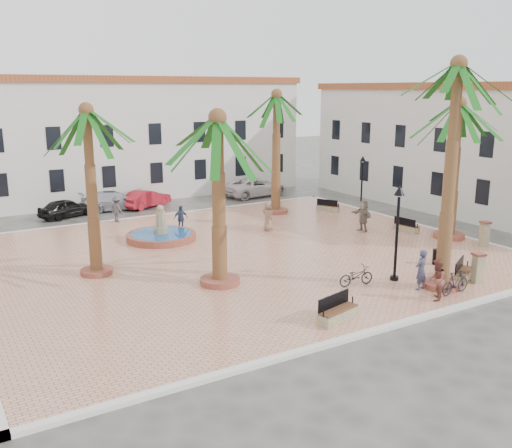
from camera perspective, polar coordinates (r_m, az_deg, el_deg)
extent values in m
plane|color=#56544F|center=(30.11, -1.64, -3.19)|extent=(120.00, 120.00, 0.00)
cube|color=tan|center=(30.08, -1.64, -3.05)|extent=(26.00, 22.00, 0.15)
cube|color=silver|center=(39.75, -9.43, 0.86)|extent=(26.30, 0.30, 0.16)
cube|color=silver|center=(21.73, 12.95, -10.05)|extent=(26.30, 0.30, 0.16)
cube|color=silver|center=(37.95, 15.74, -0.07)|extent=(0.30, 22.30, 0.16)
cube|color=silver|center=(47.50, -13.70, 8.10)|extent=(30.00, 7.00, 9.00)
cube|color=#9C4B28|center=(47.32, -14.02, 13.83)|extent=(30.40, 7.40, 0.50)
cube|color=black|center=(42.45, -24.23, 3.57)|extent=(1.00, 0.12, 1.60)
cube|color=black|center=(43.03, -19.28, 4.12)|extent=(1.00, 0.12, 1.60)
cube|color=black|center=(43.92, -14.49, 4.62)|extent=(1.00, 0.12, 1.60)
cube|color=black|center=(45.10, -9.92, 5.07)|extent=(1.00, 0.12, 1.60)
cube|color=black|center=(46.56, -5.60, 5.46)|extent=(1.00, 0.12, 1.60)
cube|color=black|center=(48.27, -1.56, 5.80)|extent=(1.00, 0.12, 1.60)
cube|color=black|center=(50.20, 2.20, 6.09)|extent=(1.00, 0.12, 1.60)
cube|color=black|center=(42.68, -19.60, 8.09)|extent=(1.00, 0.12, 1.60)
cube|color=black|center=(43.58, -14.73, 8.52)|extent=(1.00, 0.12, 1.60)
cube|color=black|center=(44.77, -10.07, 8.87)|extent=(1.00, 0.12, 1.60)
cube|color=black|center=(46.24, -5.68, 9.15)|extent=(1.00, 0.12, 1.60)
cube|color=black|center=(47.96, -1.58, 9.36)|extent=(1.00, 0.12, 1.60)
cube|color=black|center=(49.90, 2.23, 9.51)|extent=(1.00, 0.12, 1.60)
cube|color=silver|center=(43.81, 20.56, 6.88)|extent=(7.00, 26.00, 8.50)
cube|color=#9C4B28|center=(43.59, 21.05, 12.76)|extent=(7.40, 26.40, 0.50)
cube|color=black|center=(38.90, 21.74, 2.99)|extent=(0.12, 1.00, 1.60)
cube|color=black|center=(41.21, 17.67, 3.86)|extent=(0.12, 1.00, 1.60)
cube|color=black|center=(43.72, 14.04, 4.61)|extent=(0.12, 1.00, 1.60)
cube|color=black|center=(46.39, 10.81, 5.26)|extent=(0.12, 1.00, 1.60)
cube|color=black|center=(49.20, 7.93, 5.83)|extent=(0.12, 1.00, 1.60)
cube|color=black|center=(38.51, 22.13, 7.38)|extent=(0.12, 1.00, 1.60)
cube|color=black|center=(40.85, 17.97, 8.00)|extent=(0.12, 1.00, 1.60)
cube|color=black|center=(43.38, 14.26, 8.52)|extent=(0.12, 1.00, 1.60)
cube|color=black|center=(46.07, 10.97, 8.95)|extent=(0.12, 1.00, 1.60)
cube|color=black|center=(48.90, 8.05, 9.31)|extent=(0.12, 1.00, 1.60)
cylinder|color=#A2503E|center=(33.07, -9.45, -1.24)|extent=(3.95, 3.95, 0.38)
cylinder|color=#194C8C|center=(33.03, -9.46, -0.95)|extent=(3.48, 3.48, 0.06)
cylinder|color=gray|center=(33.02, -9.46, -0.92)|extent=(0.85, 0.85, 0.75)
cylinder|color=gray|center=(32.85, -9.51, 0.35)|extent=(0.56, 0.56, 1.13)
sphere|color=gray|center=(32.70, -9.56, 1.55)|extent=(0.41, 0.41, 0.41)
cylinder|color=#A2503E|center=(27.77, -15.61, -4.57)|extent=(1.52, 1.52, 0.23)
cylinder|color=brown|center=(26.88, -16.12, 3.10)|extent=(0.49, 0.49, 7.31)
sphere|color=brown|center=(26.50, -16.64, 10.89)|extent=(0.66, 0.66, 0.66)
cylinder|color=#A2503E|center=(25.47, -3.62, -5.68)|extent=(1.77, 1.77, 0.27)
cylinder|color=brown|center=(24.52, -3.75, 2.38)|extent=(0.58, 0.58, 7.01)
sphere|color=brown|center=(24.09, -3.87, 10.59)|extent=(0.78, 0.78, 0.78)
cylinder|color=#A2503E|center=(26.25, 18.03, -5.78)|extent=(1.58, 1.58, 0.24)
cylinder|color=brown|center=(25.16, 18.81, 4.41)|extent=(0.51, 0.51, 9.18)
sphere|color=brown|center=(24.91, 19.63, 14.89)|extent=(0.69, 0.69, 0.69)
cylinder|color=#A2503E|center=(34.90, 18.71, -1.09)|extent=(1.78, 1.78, 0.27)
cylinder|color=brown|center=(34.18, 19.19, 5.14)|extent=(0.58, 0.58, 7.40)
sphere|color=brown|center=(33.90, 19.68, 11.34)|extent=(0.78, 0.78, 0.78)
cylinder|color=#A2503E|center=(39.74, 1.99, 1.33)|extent=(1.71, 1.71, 0.26)
cylinder|color=brown|center=(39.10, 2.03, 7.11)|extent=(0.56, 0.56, 7.80)
sphere|color=brown|center=(38.86, 2.08, 12.83)|extent=(0.75, 0.75, 0.75)
cube|color=gray|center=(21.72, 8.21, -9.05)|extent=(1.96, 1.00, 0.42)
cube|color=#56351E|center=(21.63, 8.23, -8.46)|extent=(1.84, 0.93, 0.06)
cube|color=black|center=(21.66, 7.77, -7.62)|extent=(1.73, 0.47, 0.52)
cylinder|color=black|center=(20.93, 6.75, -8.81)|extent=(0.05, 0.05, 0.31)
cylinder|color=black|center=(22.25, 9.64, -7.53)|extent=(0.05, 0.05, 0.31)
cube|color=gray|center=(27.52, 20.03, -4.89)|extent=(1.80, 1.32, 0.39)
cube|color=#56351E|center=(27.45, 20.07, -4.44)|extent=(1.69, 1.23, 0.06)
cube|color=black|center=(27.41, 19.67, -3.86)|extent=(1.48, 0.84, 0.49)
cylinder|color=black|center=(26.64, 19.75, -4.69)|extent=(0.05, 0.05, 0.29)
cylinder|color=black|center=(28.21, 20.41, -3.75)|extent=(0.05, 0.05, 0.29)
cube|color=gray|center=(35.66, 14.81, -0.44)|extent=(0.70, 1.69, 0.36)
cube|color=#56351E|center=(35.61, 14.83, -0.12)|extent=(0.65, 1.59, 0.05)
cube|color=black|center=(35.40, 14.66, 0.22)|extent=(0.24, 1.54, 0.45)
cylinder|color=black|center=(35.14, 15.84, -0.18)|extent=(0.05, 0.05, 0.27)
cylinder|color=black|center=(36.04, 13.86, 0.28)|extent=(0.05, 0.05, 0.27)
cube|color=gray|center=(40.56, 7.22, 1.55)|extent=(1.25, 1.65, 0.36)
cube|color=#56351E|center=(40.51, 7.23, 1.84)|extent=(1.16, 1.55, 0.05)
cube|color=black|center=(40.29, 7.13, 2.13)|extent=(0.81, 1.35, 0.45)
cylinder|color=black|center=(40.23, 8.25, 1.88)|extent=(0.05, 0.05, 0.27)
cylinder|color=black|center=(40.77, 6.23, 2.09)|extent=(0.05, 0.05, 0.27)
cylinder|color=black|center=(26.65, 13.66, -5.28)|extent=(0.38, 0.38, 0.17)
cylinder|color=black|center=(26.11, 13.89, -1.23)|extent=(0.13, 0.13, 3.85)
cone|color=black|center=(25.67, 14.15, 3.27)|extent=(0.47, 0.47, 0.43)
sphere|color=beige|center=(25.70, 14.13, 2.92)|extent=(0.26, 0.26, 0.26)
cylinder|color=black|center=(40.78, 10.42, 1.35)|extent=(0.35, 0.35, 0.15)
cylinder|color=black|center=(40.46, 10.52, 3.79)|extent=(0.12, 0.12, 3.49)
cone|color=black|center=(40.19, 10.64, 6.45)|extent=(0.43, 0.43, 0.39)
sphere|color=beige|center=(40.21, 10.63, 6.24)|extent=(0.23, 0.23, 0.23)
cube|color=gray|center=(27.23, 21.28, -4.22)|extent=(0.46, 0.46, 1.27)
cube|color=#A2503E|center=(27.04, 21.40, -2.83)|extent=(0.58, 0.58, 0.10)
cube|color=gray|center=(36.97, -3.56, 1.24)|extent=(0.47, 0.47, 1.33)
cube|color=#A2503E|center=(36.83, -3.58, 2.33)|extent=(0.59, 0.59, 0.10)
cube|color=gray|center=(33.61, 21.87, -1.00)|extent=(0.46, 0.46, 1.28)
cube|color=#A2503E|center=(33.46, 21.97, 0.14)|extent=(0.58, 0.58, 0.10)
cylinder|color=black|center=(29.45, 17.60, -3.15)|extent=(0.39, 0.39, 0.76)
imported|color=#343650|center=(25.46, 16.18, -4.42)|extent=(0.72, 0.55, 1.78)
imported|color=black|center=(25.47, 9.98, -5.14)|extent=(1.73, 0.81, 0.87)
imported|color=brown|center=(24.42, 17.60, -5.34)|extent=(1.07, 1.03, 1.73)
imported|color=black|center=(25.49, 19.31, -5.57)|extent=(1.67, 0.55, 0.99)
imported|color=#866651|center=(34.52, 1.23, 0.80)|extent=(1.04, 1.03, 1.81)
imported|color=#354160|center=(34.81, -7.54, 0.58)|extent=(0.93, 0.40, 1.57)
imported|color=#46464B|center=(37.96, -13.73, 1.47)|extent=(1.00, 1.24, 1.68)
imported|color=#796C5E|center=(34.98, 10.66, 0.83)|extent=(0.70, 1.83, 1.93)
imported|color=black|center=(40.97, -18.44, 1.53)|extent=(4.08, 2.76, 1.29)
imported|color=red|center=(42.91, -10.90, 2.51)|extent=(4.18, 2.92, 1.31)
imported|color=#B8B9C2|center=(42.45, -13.97, 2.30)|extent=(4.96, 2.37, 1.39)
imported|color=silver|center=(46.57, -0.01, 3.74)|extent=(5.66, 2.99, 1.52)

